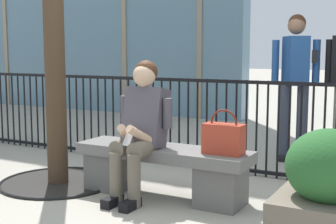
{
  "coord_description": "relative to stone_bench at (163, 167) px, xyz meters",
  "views": [
    {
      "loc": [
        2.02,
        -3.59,
        1.29
      ],
      "look_at": [
        0.0,
        0.1,
        0.75
      ],
      "focal_mm": 50.84,
      "sensor_mm": 36.0,
      "label": 1
    }
  ],
  "objects": [
    {
      "name": "bystander_at_railing",
      "position": [
        0.66,
        1.96,
        0.73
      ],
      "size": [
        0.55,
        0.44,
        1.71
      ],
      "color": "#383D4C",
      "rests_on": "ground"
    },
    {
      "name": "seated_person_with_phone",
      "position": [
        -0.15,
        -0.13,
        0.38
      ],
      "size": [
        0.52,
        0.66,
        1.21
      ],
      "color": "#6B6051",
      "rests_on": "ground"
    },
    {
      "name": "plaza_railing",
      "position": [
        0.0,
        1.08,
        0.23
      ],
      "size": [
        8.43,
        0.04,
        0.99
      ],
      "color": "black",
      "rests_on": "ground"
    },
    {
      "name": "planter",
      "position": [
        1.55,
        -0.8,
        0.12
      ],
      "size": [
        0.59,
        0.59,
        0.85
      ],
      "color": "#726656",
      "rests_on": "ground"
    },
    {
      "name": "stone_bench",
      "position": [
        0.0,
        0.0,
        0.0
      ],
      "size": [
        1.6,
        0.44,
        0.45
      ],
      "color": "slate",
      "rests_on": "ground"
    },
    {
      "name": "handbag_on_bench",
      "position": [
        0.58,
        -0.01,
        0.31
      ],
      "size": [
        0.33,
        0.16,
        0.37
      ],
      "color": "#B23823",
      "rests_on": "stone_bench"
    },
    {
      "name": "ground_plane",
      "position": [
        0.0,
        0.0,
        -0.27
      ],
      "size": [
        60.0,
        60.0,
        0.0
      ],
      "primitive_type": "plane",
      "color": "#A8A091"
    }
  ]
}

